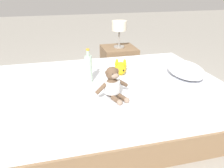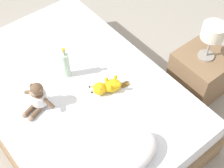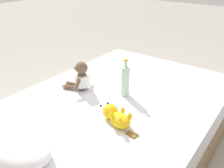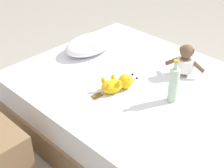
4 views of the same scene
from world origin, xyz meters
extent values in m
plane|color=#9E998E|center=(0.00, 0.00, 0.00)|extent=(16.00, 16.00, 0.00)
cube|color=#846647|center=(0.00, 0.00, 0.11)|extent=(1.38, 2.06, 0.22)
cube|color=white|center=(0.00, 0.00, 0.32)|extent=(1.34, 2.00, 0.20)
ellipsoid|color=white|center=(0.08, 0.74, 0.49)|extent=(0.45, 0.29, 0.13)
ellipsoid|color=brown|center=(0.30, -0.01, 0.50)|extent=(0.13, 0.14, 0.15)
cylinder|color=white|center=(0.30, -0.01, 0.50)|extent=(0.15, 0.15, 0.09)
sphere|color=brown|center=(0.30, -0.01, 0.61)|extent=(0.10, 0.10, 0.10)
ellipsoid|color=gray|center=(0.34, 0.01, 0.60)|extent=(0.06, 0.07, 0.04)
sphere|color=black|center=(0.33, 0.02, 0.62)|extent=(0.01, 0.01, 0.01)
sphere|color=black|center=(0.34, -0.01, 0.62)|extent=(0.01, 0.01, 0.01)
cylinder|color=brown|center=(0.29, 0.04, 0.62)|extent=(0.03, 0.02, 0.03)
cylinder|color=brown|center=(0.32, -0.05, 0.62)|extent=(0.03, 0.02, 0.03)
cylinder|color=brown|center=(0.27, 0.08, 0.51)|extent=(0.06, 0.10, 0.08)
cylinder|color=brown|center=(0.33, -0.10, 0.51)|extent=(0.06, 0.10, 0.08)
cylinder|color=brown|center=(0.38, 0.05, 0.44)|extent=(0.11, 0.07, 0.04)
cylinder|color=brown|center=(0.40, 0.00, 0.44)|extent=(0.11, 0.07, 0.04)
sphere|color=gray|center=(0.43, 0.07, 0.44)|extent=(0.04, 0.04, 0.04)
sphere|color=gray|center=(0.45, 0.01, 0.44)|extent=(0.04, 0.04, 0.04)
ellipsoid|color=yellow|center=(-0.21, 0.21, 0.46)|extent=(0.18, 0.15, 0.08)
sphere|color=yellow|center=(-0.12, 0.18, 0.47)|extent=(0.10, 0.10, 0.10)
cone|color=yellow|center=(-0.07, 0.20, 0.48)|extent=(0.07, 0.05, 0.05)
sphere|color=black|center=(-0.04, 0.19, 0.49)|extent=(0.02, 0.02, 0.02)
cone|color=yellow|center=(-0.08, 0.14, 0.48)|extent=(0.07, 0.05, 0.05)
sphere|color=black|center=(-0.06, 0.13, 0.49)|extent=(0.02, 0.02, 0.02)
sphere|color=red|center=(-0.11, 0.21, 0.50)|extent=(0.02, 0.02, 0.02)
sphere|color=red|center=(-0.13, 0.15, 0.50)|extent=(0.02, 0.02, 0.02)
ellipsoid|color=yellow|center=(-0.17, 0.24, 0.50)|extent=(0.04, 0.04, 0.05)
ellipsoid|color=yellow|center=(-0.20, 0.16, 0.50)|extent=(0.04, 0.04, 0.05)
ellipsoid|color=yellow|center=(-0.24, 0.26, 0.50)|extent=(0.04, 0.04, 0.05)
ellipsoid|color=yellow|center=(-0.27, 0.19, 0.50)|extent=(0.04, 0.04, 0.05)
cube|color=brown|center=(-0.32, 0.25, 0.43)|extent=(0.08, 0.05, 0.01)
cylinder|color=#B2D1B7|center=(-0.02, -0.13, 0.54)|extent=(0.06, 0.06, 0.23)
cylinder|color=#B2D1B7|center=(-0.02, -0.13, 0.68)|extent=(0.02, 0.02, 0.05)
cylinder|color=gold|center=(-0.02, -0.13, 0.71)|extent=(0.03, 0.03, 0.01)
cube|color=#846647|center=(-1.06, 0.44, 0.21)|extent=(0.43, 0.43, 0.43)
cylinder|color=gray|center=(-1.06, 0.44, 0.44)|extent=(0.14, 0.14, 0.02)
cylinder|color=gray|center=(-1.06, 0.44, 0.54)|extent=(0.02, 0.02, 0.20)
cylinder|color=beige|center=(-1.06, 0.44, 0.71)|extent=(0.19, 0.19, 0.12)
camera|label=1|loc=(1.86, -0.41, 1.22)|focal=37.87mm
camera|label=2|loc=(0.80, 1.48, 2.45)|focal=53.05mm
camera|label=3|loc=(-0.90, 1.22, 1.32)|focal=38.54mm
camera|label=4|loc=(-1.48, -1.01, 1.63)|focal=51.60mm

